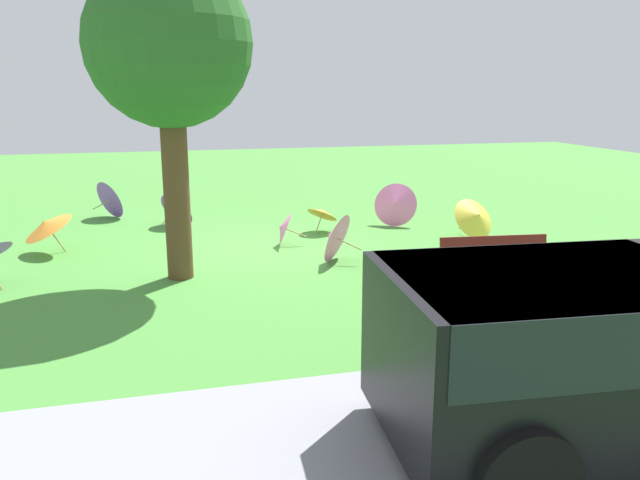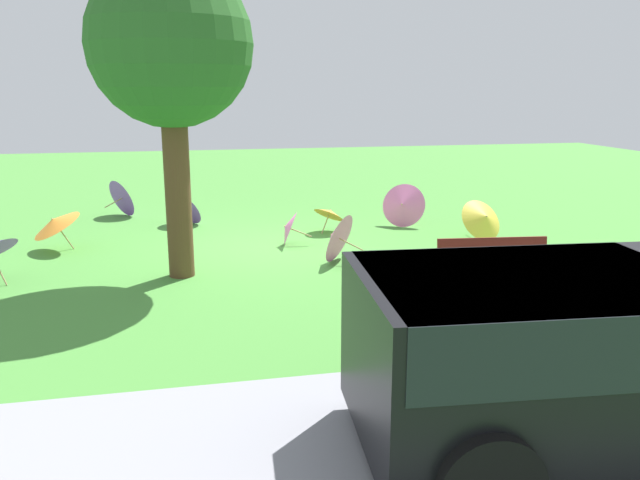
{
  "view_description": "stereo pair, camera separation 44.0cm",
  "coord_description": "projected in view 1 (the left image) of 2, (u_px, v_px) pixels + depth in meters",
  "views": [
    {
      "loc": [
        1.85,
        11.63,
        2.98
      ],
      "look_at": [
        -0.65,
        2.03,
        0.6
      ],
      "focal_mm": 35.8,
      "sensor_mm": 36.0,
      "label": 1
    },
    {
      "loc": [
        1.42,
        11.73,
        2.98
      ],
      "look_at": [
        -0.65,
        2.03,
        0.6
      ],
      "focal_mm": 35.8,
      "sensor_mm": 36.0,
      "label": 2
    }
  ],
  "objects": [
    {
      "name": "road_strip",
      "position": [
        413.0,
        471.0,
        5.07
      ],
      "size": [
        40.0,
        3.72,
        0.01
      ],
      "primitive_type": "cube",
      "color": "gray",
      "rests_on": "ground"
    },
    {
      "name": "parasol_purple_0",
      "position": [
        113.0,
        198.0,
        14.86
      ],
      "size": [
        0.94,
        1.04,
        0.93
      ],
      "color": "tan",
      "rests_on": "ground"
    },
    {
      "name": "parasol_yellow_0",
      "position": [
        476.0,
        217.0,
        12.89
      ],
      "size": [
        1.05,
        0.92,
        0.85
      ],
      "color": "tan",
      "rests_on": "ground"
    },
    {
      "name": "parasol_pink_1",
      "position": [
        333.0,
        237.0,
        11.09
      ],
      "size": [
        0.91,
        0.99,
        0.9
      ],
      "color": "tan",
      "rests_on": "ground"
    },
    {
      "name": "parasol_orange_4",
      "position": [
        323.0,
        213.0,
        13.38
      ],
      "size": [
        0.89,
        0.9,
        0.63
      ],
      "color": "tan",
      "rests_on": "ground"
    },
    {
      "name": "parasol_orange_3",
      "position": [
        46.0,
        225.0,
        11.57
      ],
      "size": [
        1.15,
        1.17,
        0.83
      ],
      "color": "tan",
      "rests_on": "ground"
    },
    {
      "name": "park_bench",
      "position": [
        489.0,
        263.0,
        9.37
      ],
      "size": [
        1.64,
        0.66,
        0.9
      ],
      "color": "maroon",
      "rests_on": "ground"
    },
    {
      "name": "parasol_pink_0",
      "position": [
        283.0,
        228.0,
        12.26
      ],
      "size": [
        0.71,
        0.77,
        0.69
      ],
      "color": "tan",
      "rests_on": "ground"
    },
    {
      "name": "ground",
      "position": [
        260.0,
        249.0,
        12.09
      ],
      "size": [
        40.0,
        40.0,
        0.0
      ],
      "primitive_type": "plane",
      "color": "#478C38"
    },
    {
      "name": "parasol_purple_2",
      "position": [
        179.0,
        207.0,
        14.01
      ],
      "size": [
        0.99,
        1.03,
        0.82
      ],
      "color": "tan",
      "rests_on": "ground"
    },
    {
      "name": "van_dark",
      "position": [
        634.0,
        338.0,
        5.39
      ],
      "size": [
        4.73,
        2.41,
        1.53
      ],
      "color": "black",
      "rests_on": "ground"
    },
    {
      "name": "shade_tree",
      "position": [
        169.0,
        48.0,
        9.44
      ],
      "size": [
        2.51,
        2.51,
        4.87
      ],
      "color": "brown",
      "rests_on": "ground"
    },
    {
      "name": "parasol_pink_2",
      "position": [
        395.0,
        204.0,
        13.98
      ],
      "size": [
        1.05,
        1.04,
        0.96
      ],
      "color": "tan",
      "rests_on": "ground"
    }
  ]
}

